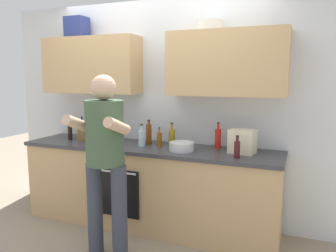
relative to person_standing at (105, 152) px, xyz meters
The scene contains 16 objects.
ground_plane 1.22m from the person_standing, 84.59° to the left, with size 12.00×12.00×0.00m, color gray.
back_wall_unit 1.12m from the person_standing, 86.43° to the left, with size 4.00×0.38×2.50m.
counter 0.90m from the person_standing, 84.65° to the left, with size 2.84×0.67×0.90m.
person_standing is the anchor object (origin of this frame).
bottle_hotsauce 1.21m from the person_standing, 48.70° to the left, with size 0.06×0.06×0.27m.
bottle_oil 0.92m from the person_standing, 71.18° to the left, with size 0.07×0.07×0.25m.
bottle_syrup 0.80m from the person_standing, 76.37° to the left, with size 0.05×0.05×0.21m.
bottle_vinegar 0.84m from the person_standing, 87.98° to the left, with size 0.06×0.06×0.27m.
bottle_soy 1.18m from the person_standing, 142.89° to the left, with size 0.05×0.05×0.27m.
bottle_wine 1.20m from the person_standing, 27.66° to the left, with size 0.05×0.05×0.21m.
bottle_water 0.71m from the person_standing, 89.37° to the left, with size 0.07×0.07×0.24m.
cup_tea 0.91m from the person_standing, 112.94° to the left, with size 0.08×0.08×0.10m, color #33598C.
cup_stoneware 0.71m from the person_standing, 113.18° to the left, with size 0.07×0.07×0.10m, color slate.
mixing_bowl 0.81m from the person_standing, 52.85° to the left, with size 0.25×0.25×0.09m, color silver.
knife_block 1.08m from the person_standing, 135.49° to the left, with size 0.10×0.14×0.28m.
grocery_bag_rice 1.32m from the person_standing, 35.75° to the left, with size 0.24×0.19×0.23m, color beige.
Camera 1 is at (1.53, -3.17, 1.64)m, focal length 35.51 mm.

